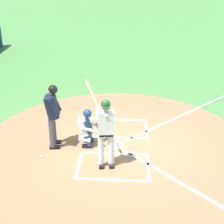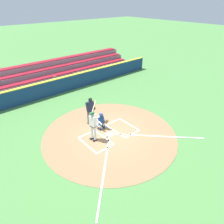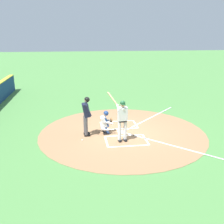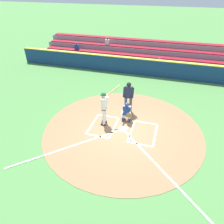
{
  "view_description": "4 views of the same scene",
  "coord_description": "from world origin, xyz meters",
  "px_view_note": "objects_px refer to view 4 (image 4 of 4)",
  "views": [
    {
      "loc": [
        8.45,
        0.46,
        5.04
      ],
      "look_at": [
        -0.09,
        -0.11,
        1.02
      ],
      "focal_mm": 54.75,
      "sensor_mm": 36.0,
      "label": 1
    },
    {
      "loc": [
        6.36,
        7.65,
        7.23
      ],
      "look_at": [
        -0.6,
        -0.48,
        1.12
      ],
      "focal_mm": 32.43,
      "sensor_mm": 36.0,
      "label": 2
    },
    {
      "loc": [
        11.61,
        -2.11,
        4.62
      ],
      "look_at": [
        0.18,
        -0.53,
        1.11
      ],
      "focal_mm": 41.57,
      "sensor_mm": 36.0,
      "label": 3
    },
    {
      "loc": [
        -1.92,
        8.26,
        6.46
      ],
      "look_at": [
        0.52,
        0.18,
        1.06
      ],
      "focal_mm": 33.28,
      "sensor_mm": 36.0,
      "label": 4
    }
  ],
  "objects_px": {
    "batter": "(104,106)",
    "catcher": "(127,111)",
    "plate_umpire": "(128,95)",
    "baseball": "(118,107)"
  },
  "relations": [
    {
      "from": "batter",
      "to": "catcher",
      "type": "xyz_separation_m",
      "value": [
        -1.04,
        -0.61,
        -0.51
      ]
    },
    {
      "from": "batter",
      "to": "catcher",
      "type": "relative_size",
      "value": 1.88
    },
    {
      "from": "plate_umpire",
      "to": "baseball",
      "type": "relative_size",
      "value": 25.2
    },
    {
      "from": "batter",
      "to": "catcher",
      "type": "height_order",
      "value": "batter"
    },
    {
      "from": "batter",
      "to": "catcher",
      "type": "bearing_deg",
      "value": -149.6
    },
    {
      "from": "batter",
      "to": "baseball",
      "type": "relative_size",
      "value": 28.76
    },
    {
      "from": "baseball",
      "to": "batter",
      "type": "bearing_deg",
      "value": 81.68
    },
    {
      "from": "batter",
      "to": "baseball",
      "type": "distance_m",
      "value": 2.08
    },
    {
      "from": "catcher",
      "to": "baseball",
      "type": "bearing_deg",
      "value": -56.07
    },
    {
      "from": "catcher",
      "to": "plate_umpire",
      "type": "distance_m",
      "value": 1.05
    }
  ]
}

